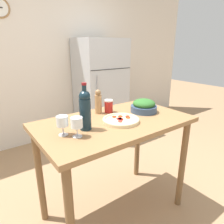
{
  "coord_description": "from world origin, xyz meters",
  "views": [
    {
      "loc": [
        -0.91,
        -1.21,
        1.48
      ],
      "look_at": [
        0.0,
        0.04,
        0.98
      ],
      "focal_mm": 32.0,
      "sensor_mm": 36.0,
      "label": 1
    }
  ],
  "objects": [
    {
      "name": "ground_plane",
      "position": [
        0.0,
        0.0,
        0.0
      ],
      "size": [
        14.0,
        14.0,
        0.0
      ],
      "primitive_type": "plane",
      "color": "#9E7A56"
    },
    {
      "name": "wine_glass_far",
      "position": [
        -0.45,
        -0.02,
        1.01
      ],
      "size": [
        0.08,
        0.08,
        0.13
      ],
      "color": "silver",
      "rests_on": "prep_counter"
    },
    {
      "name": "refrigerator",
      "position": [
        0.9,
        1.58,
        0.8
      ],
      "size": [
        0.75,
        0.65,
        1.61
      ],
      "color": "#B7BCC1",
      "rests_on": "ground_plane"
    },
    {
      "name": "homemade_pizza",
      "position": [
        0.02,
        -0.06,
        0.93
      ],
      "size": [
        0.29,
        0.29,
        0.03
      ],
      "color": "beige",
      "rests_on": "prep_counter"
    },
    {
      "name": "wall_back",
      "position": [
        -0.0,
        1.94,
        1.3
      ],
      "size": [
        6.4,
        0.08,
        2.6
      ],
      "color": "silver",
      "rests_on": "ground_plane"
    },
    {
      "name": "wine_glass_near",
      "position": [
        -0.38,
        -0.1,
        1.01
      ],
      "size": [
        0.08,
        0.08,
        0.13
      ],
      "color": "silver",
      "rests_on": "prep_counter"
    },
    {
      "name": "wine_bottle",
      "position": [
        -0.28,
        -0.03,
        1.07
      ],
      "size": [
        0.08,
        0.08,
        0.34
      ],
      "color": "#142833",
      "rests_on": "prep_counter"
    },
    {
      "name": "salad_bowl",
      "position": [
        0.34,
        0.02,
        0.97
      ],
      "size": [
        0.24,
        0.24,
        0.12
      ],
      "color": "#384C6B",
      "rests_on": "prep_counter"
    },
    {
      "name": "pepper_mill",
      "position": [
        -0.01,
        0.23,
        1.02
      ],
      "size": [
        0.06,
        0.06,
        0.21
      ],
      "color": "#AD7F51",
      "rests_on": "prep_counter"
    },
    {
      "name": "prep_counter",
      "position": [
        0.0,
        0.0,
        0.79
      ],
      "size": [
        1.24,
        0.72,
        0.92
      ],
      "color": "olive",
      "rests_on": "ground_plane"
    },
    {
      "name": "salt_canister",
      "position": [
        0.08,
        0.2,
        0.97
      ],
      "size": [
        0.08,
        0.08,
        0.12
      ],
      "color": "#B2231E",
      "rests_on": "prep_counter"
    }
  ]
}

